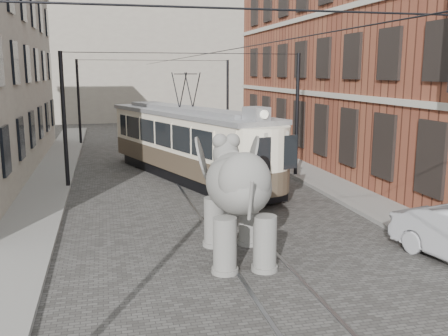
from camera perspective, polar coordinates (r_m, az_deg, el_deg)
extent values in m
plane|color=#464441|center=(17.90, -0.37, -5.69)|extent=(120.00, 120.00, 0.00)
cube|color=slate|center=(20.06, 16.61, -4.11)|extent=(2.00, 60.00, 0.15)
cube|color=slate|center=(17.65, -21.53, -6.47)|extent=(2.00, 60.00, 0.15)
cube|color=brown|center=(29.73, 16.96, 12.15)|extent=(8.00, 26.00, 12.00)
cube|color=gray|center=(56.87, -9.81, 12.65)|extent=(28.00, 10.00, 14.00)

